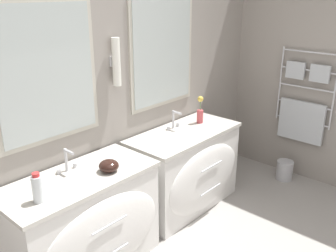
# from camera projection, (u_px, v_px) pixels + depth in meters

# --- Properties ---
(wall_back) EXTENTS (5.82, 0.15, 2.60)m
(wall_back) POSITION_uv_depth(u_px,v_px,m) (98.00, 85.00, 2.99)
(wall_back) COLOR gray
(wall_back) RESTS_ON ground_plane
(wall_right) EXTENTS (0.13, 3.58, 2.60)m
(wall_right) POSITION_uv_depth(u_px,v_px,m) (320.00, 65.00, 3.88)
(wall_right) COLOR gray
(wall_right) RESTS_ON ground_plane
(vanity_left) EXTENTS (1.14, 0.60, 0.78)m
(vanity_left) POSITION_uv_depth(u_px,v_px,m) (86.00, 224.00, 2.77)
(vanity_left) COLOR white
(vanity_left) RESTS_ON ground_plane
(vanity_right) EXTENTS (1.14, 0.60, 0.78)m
(vanity_right) POSITION_uv_depth(u_px,v_px,m) (187.00, 169.00, 3.60)
(vanity_right) COLOR white
(vanity_right) RESTS_ON ground_plane
(faucet_left) EXTENTS (0.17, 0.11, 0.18)m
(faucet_left) POSITION_uv_depth(u_px,v_px,m) (67.00, 161.00, 2.71)
(faucet_left) COLOR silver
(faucet_left) RESTS_ON vanity_left
(faucet_right) EXTENTS (0.17, 0.11, 0.18)m
(faucet_right) POSITION_uv_depth(u_px,v_px,m) (174.00, 120.00, 3.54)
(faucet_right) COLOR silver
(faucet_right) RESTS_ON vanity_right
(toiletry_bottle) EXTENTS (0.07, 0.07, 0.20)m
(toiletry_bottle) POSITION_uv_depth(u_px,v_px,m) (38.00, 188.00, 2.32)
(toiletry_bottle) COLOR silver
(toiletry_bottle) RESTS_ON vanity_left
(amenity_bowl) EXTENTS (0.15, 0.15, 0.09)m
(amenity_bowl) POSITION_uv_depth(u_px,v_px,m) (109.00, 166.00, 2.72)
(amenity_bowl) COLOR black
(amenity_bowl) RESTS_ON vanity_left
(flower_vase) EXTENTS (0.06, 0.06, 0.27)m
(flower_vase) POSITION_uv_depth(u_px,v_px,m) (200.00, 112.00, 3.69)
(flower_vase) COLOR #CC4C51
(flower_vase) RESTS_ON vanity_right
(waste_bin) EXTENTS (0.18, 0.18, 0.22)m
(waste_bin) POSITION_uv_depth(u_px,v_px,m) (285.00, 170.00, 4.21)
(waste_bin) COLOR #B7B7BC
(waste_bin) RESTS_ON ground_plane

